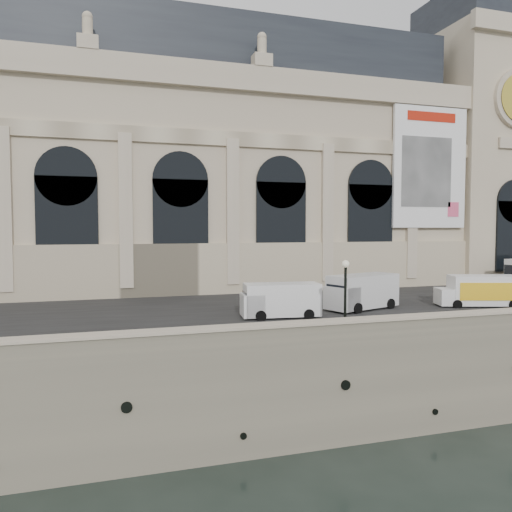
{
  "coord_description": "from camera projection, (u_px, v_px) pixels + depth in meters",
  "views": [
    {
      "loc": [
        -10.94,
        -25.05,
        12.48
      ],
      "look_at": [
        3.43,
        22.0,
        9.69
      ],
      "focal_mm": 35.0,
      "sensor_mm": 36.0,
      "label": 1
    }
  ],
  "objects": [
    {
      "name": "lamp_right",
      "position": [
        345.0,
        297.0,
        30.47
      ],
      "size": [
        0.46,
        0.46,
        4.51
      ],
      "color": "black",
      "rests_on": "quay"
    },
    {
      "name": "van_c",
      "position": [
        360.0,
        292.0,
        39.16
      ],
      "size": [
        6.68,
        4.32,
        2.79
      ],
      "color": "silver",
      "rests_on": "quay"
    },
    {
      "name": "box_truck",
      "position": [
        479.0,
        291.0,
        40.83
      ],
      "size": [
        6.73,
        3.84,
        2.59
      ],
      "color": "white",
      "rests_on": "quay"
    },
    {
      "name": "van_b",
      "position": [
        277.0,
        300.0,
        35.7
      ],
      "size": [
        5.81,
        2.83,
        2.49
      ],
      "color": "white",
      "rests_on": "quay"
    },
    {
      "name": "clock_pavilion",
      "position": [
        473.0,
        141.0,
        63.07
      ],
      "size": [
        13.0,
        14.72,
        36.7
      ],
      "color": "beige",
      "rests_on": "quay"
    },
    {
      "name": "ground",
      "position": [
        312.0,
        452.0,
        27.81
      ],
      "size": [
        260.0,
        260.0,
        0.0
      ],
      "primitive_type": "plane",
      "color": "black",
      "rests_on": "ground"
    },
    {
      "name": "street",
      "position": [
        244.0,
        307.0,
        40.84
      ],
      "size": [
        160.0,
        24.0,
        0.06
      ],
      "primitive_type": "cube",
      "color": "#2D2D2D",
      "rests_on": "quay"
    },
    {
      "name": "parapet",
      "position": [
        309.0,
        332.0,
        28.01
      ],
      "size": [
        160.0,
        1.4,
        1.21
      ],
      "color": "gray",
      "rests_on": "quay"
    },
    {
      "name": "quay",
      "position": [
        198.0,
        305.0,
        61.06
      ],
      "size": [
        160.0,
        70.0,
        6.0
      ],
      "primitive_type": "cube",
      "color": "gray",
      "rests_on": "ground"
    },
    {
      "name": "museum",
      "position": [
        150.0,
        161.0,
        54.42
      ],
      "size": [
        69.0,
        18.7,
        29.1
      ],
      "color": "beige",
      "rests_on": "quay"
    }
  ]
}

